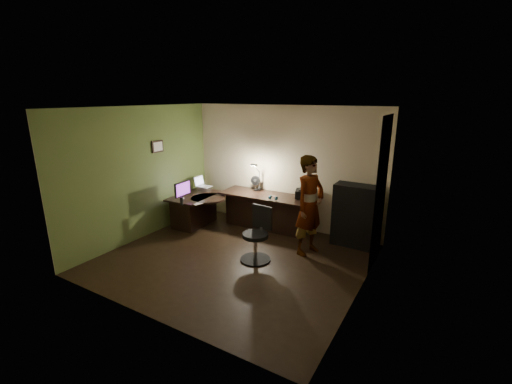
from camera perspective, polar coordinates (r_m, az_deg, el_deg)
The scene contains 27 objects.
floor at distance 6.41m, azimuth -3.69°, elevation -11.11°, with size 4.50×4.00×0.01m, color black.
ceiling at distance 5.72m, azimuth -4.18°, elevation 13.89°, with size 4.50×4.00×0.01m, color silver.
wall_back at distance 7.61m, azimuth 4.64°, elevation 4.07°, with size 4.50×0.01×2.70m, color tan.
wall_front at distance 4.49m, azimuth -18.54°, elevation -5.15°, with size 4.50×0.01×2.70m, color tan.
wall_left at distance 7.40m, azimuth -18.52°, elevation 2.96°, with size 0.01×4.00×2.70m, color tan.
wall_right at distance 5.05m, azimuth 17.76°, elevation -2.77°, with size 0.01×4.00×2.70m, color tan.
green_wall_overlay at distance 7.39m, azimuth -18.44°, elevation 2.95°, with size 0.00×4.00×2.70m, color #4D602B.
arched_doorway at distance 6.15m, azimuth 20.06°, elevation -0.18°, with size 0.01×0.90×2.60m, color black.
french_door at distance 4.65m, azimuth 15.64°, elevation -8.14°, with size 0.02×0.92×2.10m, color white.
framed_picture at distance 7.58m, azimuth -16.12°, elevation 7.30°, with size 0.04×0.30×0.25m, color black.
desk_left at distance 7.97m, azimuth -10.03°, elevation -2.97°, with size 0.76×1.24×0.71m, color black.
desk_right at distance 7.65m, azimuth 1.65°, elevation -3.27°, with size 2.09×0.73×0.78m, color black.
cabinet at distance 7.00m, azimuth 16.15°, elevation -3.79°, with size 0.83×0.41×1.24m, color black.
laptop_stand at distance 8.22m, azimuth -8.58°, elevation 0.52°, with size 0.25×0.21×0.10m, color silver.
laptop at distance 8.17m, azimuth -8.63°, elevation 1.68°, with size 0.34×0.32×0.23m, color silver.
monitor at distance 7.46m, azimuth -12.20°, elevation -0.38°, with size 0.10×0.48×0.32m, color black.
mouse at distance 7.66m, azimuth -12.16°, elevation -1.06°, with size 0.06×0.09×0.04m, color silver.
phone at distance 7.49m, azimuth -7.60°, elevation -1.33°, with size 0.07×0.14×0.01m, color black.
pen at distance 7.59m, azimuth -5.26°, elevation -1.02°, with size 0.01×0.13×0.01m, color black.
speaker at distance 7.25m, azimuth -12.29°, elevation -1.48°, with size 0.07×0.07×0.17m, color black.
notepad at distance 7.29m, azimuth -9.69°, elevation -1.89°, with size 0.15×0.21×0.01m, color silver.
desk_fan at distance 7.81m, azimuth -0.03°, elevation 1.55°, with size 0.22×0.12×0.33m, color black.
headphones at distance 7.11m, azimuth 2.88°, elevation -0.93°, with size 0.18×0.08×0.09m, color teal.
printer at distance 7.29m, azimuth 8.30°, elevation -0.24°, with size 0.42×0.33×0.19m, color black.
desk_lamp at distance 7.74m, azimuth 0.55°, elevation 2.79°, with size 0.17×0.31×0.69m, color black.
office_chair at distance 6.15m, azimuth -0.11°, elevation -7.18°, with size 0.55×0.55×0.98m, color black.
person at distance 6.38m, azimuth 8.92°, elevation -2.24°, with size 0.67×0.45×1.87m, color #D8A88C.
Camera 1 is at (3.24, -4.70, 2.90)m, focal length 24.00 mm.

